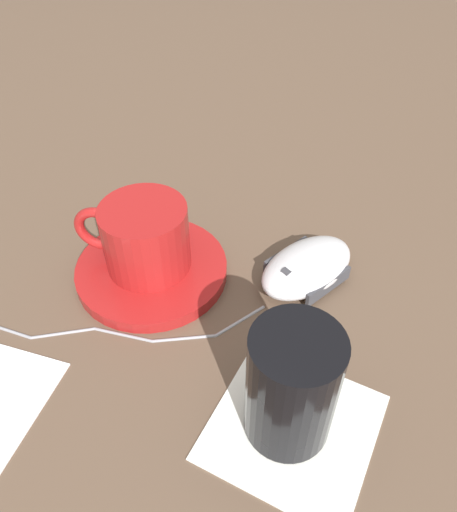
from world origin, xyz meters
TOP-DOWN VIEW (x-y plane):
  - ground_plane at (0.00, 0.00)m, footprint 3.00×3.00m
  - saucer at (-0.09, 0.05)m, footprint 0.16×0.16m
  - coffee_cup at (-0.09, 0.06)m, footprint 0.12×0.09m
  - computer_mouse at (0.06, 0.13)m, footprint 0.10×0.13m
  - mouse_cable at (-0.15, -0.05)m, footprint 0.41×0.17m
  - napkin_under_glass at (0.12, -0.03)m, footprint 0.13×0.13m
  - drinking_glass at (0.11, -0.03)m, footprint 0.07×0.07m

SIDE VIEW (x-z plane):
  - ground_plane at x=0.00m, z-range 0.00..0.00m
  - napkin_under_glass at x=0.12m, z-range 0.00..0.00m
  - mouse_cable at x=-0.15m, z-range 0.00..0.00m
  - saucer at x=-0.09m, z-range 0.00..0.01m
  - computer_mouse at x=0.06m, z-range 0.00..0.04m
  - coffee_cup at x=-0.09m, z-range 0.01..0.08m
  - drinking_glass at x=0.11m, z-range 0.00..0.11m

